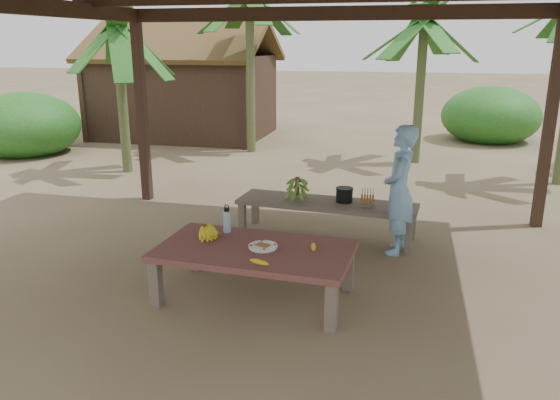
% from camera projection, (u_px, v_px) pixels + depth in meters
% --- Properties ---
extents(ground, '(80.00, 80.00, 0.00)m').
position_uv_depth(ground, '(293.00, 275.00, 5.71)').
color(ground, brown).
rests_on(ground, ground).
extents(work_table, '(1.86, 1.10, 0.50)m').
position_uv_depth(work_table, '(255.00, 254.00, 5.11)').
color(work_table, brown).
rests_on(work_table, ground).
extents(bench, '(2.24, 0.79, 0.45)m').
position_uv_depth(bench, '(326.00, 206.00, 6.73)').
color(bench, brown).
rests_on(bench, ground).
extents(ripe_banana_bunch, '(0.29, 0.26, 0.15)m').
position_uv_depth(ripe_banana_bunch, '(204.00, 230.00, 5.32)').
color(ripe_banana_bunch, yellow).
rests_on(ripe_banana_bunch, work_table).
extents(plate, '(0.27, 0.27, 0.04)m').
position_uv_depth(plate, '(263.00, 247.00, 5.06)').
color(plate, white).
rests_on(plate, work_table).
extents(loose_banana_front, '(0.18, 0.06, 0.04)m').
position_uv_depth(loose_banana_front, '(259.00, 262.00, 4.70)').
color(loose_banana_front, yellow).
rests_on(loose_banana_front, work_table).
extents(loose_banana_side, '(0.06, 0.15, 0.04)m').
position_uv_depth(loose_banana_side, '(313.00, 247.00, 5.05)').
color(loose_banana_side, yellow).
rests_on(loose_banana_side, work_table).
extents(water_flask, '(0.08, 0.08, 0.29)m').
position_uv_depth(water_flask, '(227.00, 221.00, 5.47)').
color(water_flask, '#3F94C7').
rests_on(water_flask, work_table).
extents(green_banana_stalk, '(0.28, 0.28, 0.30)m').
position_uv_depth(green_banana_stalk, '(297.00, 188.00, 6.79)').
color(green_banana_stalk, '#598C2D').
rests_on(green_banana_stalk, bench).
extents(cooking_pot, '(0.20, 0.20, 0.17)m').
position_uv_depth(cooking_pot, '(344.00, 195.00, 6.69)').
color(cooking_pot, black).
rests_on(cooking_pot, bench).
extents(skewer_rack, '(0.19, 0.10, 0.24)m').
position_uv_depth(skewer_rack, '(367.00, 197.00, 6.48)').
color(skewer_rack, '#A57F47').
rests_on(skewer_rack, bench).
extents(woman, '(0.41, 0.57, 1.48)m').
position_uv_depth(woman, '(399.00, 190.00, 6.14)').
color(woman, '#74ABDB').
rests_on(woman, ground).
extents(hut, '(4.40, 3.43, 2.85)m').
position_uv_depth(hut, '(186.00, 92.00, 13.87)').
color(hut, black).
rests_on(hut, ground).
extents(banana_plant_n, '(1.80, 1.80, 3.00)m').
position_uv_depth(banana_plant_n, '(424.00, 32.00, 10.32)').
color(banana_plant_n, '#596638').
rests_on(banana_plant_n, ground).
extents(banana_plant_nw, '(1.80, 1.80, 3.52)m').
position_uv_depth(banana_plant_nw, '(249.00, 7.00, 11.26)').
color(banana_plant_nw, '#596638').
rests_on(banana_plant_nw, ground).
extents(banana_plant_w, '(1.80, 1.80, 2.81)m').
position_uv_depth(banana_plant_w, '(118.00, 42.00, 9.59)').
color(banana_plant_w, '#596638').
rests_on(banana_plant_w, ground).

